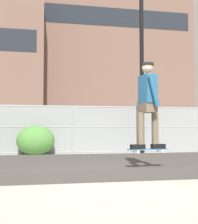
{
  "coord_description": "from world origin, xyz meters",
  "views": [
    {
      "loc": [
        -1.24,
        -4.66,
        0.97
      ],
      "look_at": [
        0.45,
        4.08,
        1.45
      ],
      "focal_mm": 49.1,
      "sensor_mm": 36.0,
      "label": 1
    }
  ],
  "objects_px": {
    "skater": "(148,100)",
    "shrub_center": "(36,141)",
    "street_lamp": "(142,31)",
    "skateboard": "(148,150)"
  },
  "relations": [
    {
      "from": "street_lamp",
      "to": "shrub_center",
      "type": "relative_size",
      "value": 5.61
    },
    {
      "from": "skateboard",
      "to": "shrub_center",
      "type": "xyz_separation_m",
      "value": [
        -2.17,
        5.79,
        -0.04
      ]
    },
    {
      "from": "skater",
      "to": "shrub_center",
      "type": "bearing_deg",
      "value": 110.57
    },
    {
      "from": "street_lamp",
      "to": "skateboard",
      "type": "bearing_deg",
      "value": -107.93
    },
    {
      "from": "skateboard",
      "to": "street_lamp",
      "type": "relative_size",
      "value": 0.11
    },
    {
      "from": "skateboard",
      "to": "shrub_center",
      "type": "distance_m",
      "value": 6.19
    },
    {
      "from": "skateboard",
      "to": "skater",
      "type": "xyz_separation_m",
      "value": [
        0.0,
        0.0,
        0.96
      ]
    },
    {
      "from": "skateboard",
      "to": "street_lamp",
      "type": "bearing_deg",
      "value": 72.07
    },
    {
      "from": "skateboard",
      "to": "skater",
      "type": "height_order",
      "value": "skater"
    },
    {
      "from": "street_lamp",
      "to": "shrub_center",
      "type": "xyz_separation_m",
      "value": [
        -3.96,
        0.27,
        -4.18
      ]
    }
  ]
}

